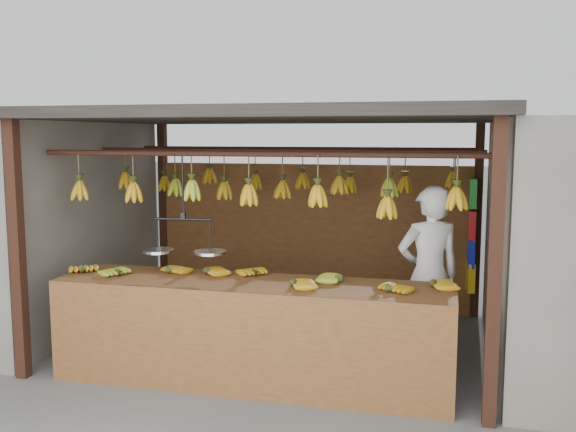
# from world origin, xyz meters

# --- Properties ---
(ground) EXTENTS (80.00, 80.00, 0.00)m
(ground) POSITION_xyz_m (0.00, 0.00, 0.00)
(ground) COLOR #5B5B57
(stall) EXTENTS (4.30, 3.30, 2.40)m
(stall) POSITION_xyz_m (0.00, 0.33, 1.97)
(stall) COLOR black
(stall) RESTS_ON ground
(counter) EXTENTS (3.46, 0.79, 0.96)m
(counter) POSITION_xyz_m (0.03, -1.22, 0.71)
(counter) COLOR brown
(counter) RESTS_ON ground
(hanging_bananas) EXTENTS (3.63, 2.25, 0.39)m
(hanging_bananas) POSITION_xyz_m (0.00, -0.01, 1.63)
(hanging_bananas) COLOR #B78413
(hanging_bananas) RESTS_ON ground
(balance_scale) EXTENTS (0.77, 0.32, 0.90)m
(balance_scale) POSITION_xyz_m (-0.64, -1.00, 1.16)
(balance_scale) COLOR black
(balance_scale) RESTS_ON ground
(vendor) EXTENTS (0.73, 0.63, 1.70)m
(vendor) POSITION_xyz_m (1.50, -0.25, 0.85)
(vendor) COLOR white
(vendor) RESTS_ON ground
(bag_bundles) EXTENTS (0.08, 0.26, 1.32)m
(bag_bundles) POSITION_xyz_m (1.94, 1.35, 0.98)
(bag_bundles) COLOR #199926
(bag_bundles) RESTS_ON ground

